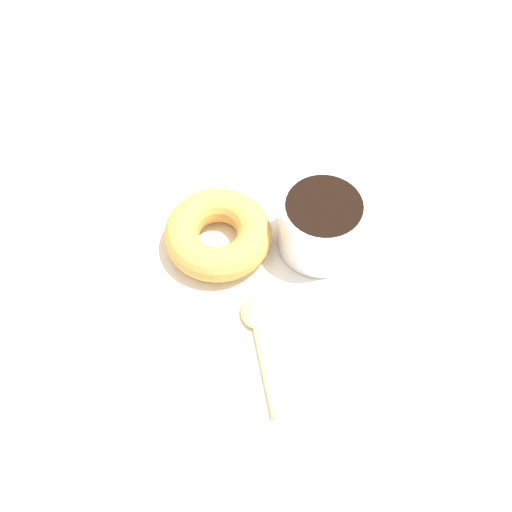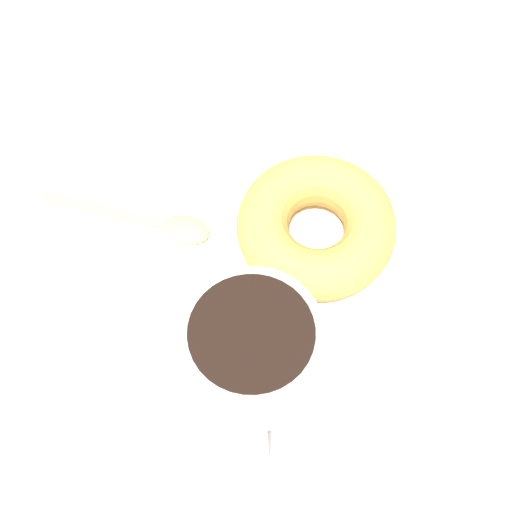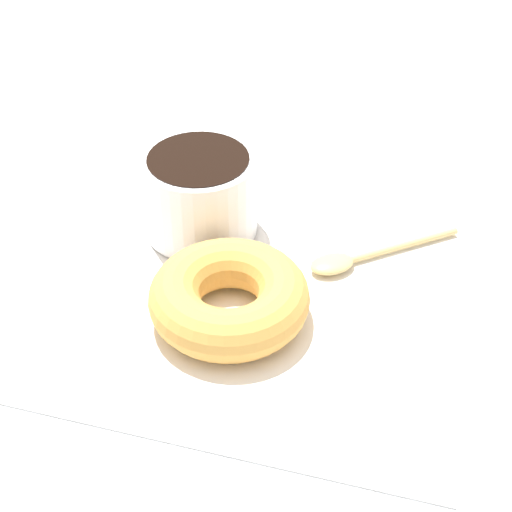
{
  "view_description": "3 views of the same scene",
  "coord_description": "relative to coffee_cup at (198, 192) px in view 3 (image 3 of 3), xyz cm",
  "views": [
    {
      "loc": [
        16.62,
        -36.85,
        65.62
      ],
      "look_at": [
        -1.28,
        0.04,
        2.3
      ],
      "focal_mm": 50.0,
      "sensor_mm": 36.0,
      "label": 1
    },
    {
      "loc": [
        15.35,
        21.2,
        57.1
      ],
      "look_at": [
        -1.28,
        0.04,
        2.3
      ],
      "focal_mm": 60.0,
      "sensor_mm": 36.0,
      "label": 2
    },
    {
      "loc": [
        -50.36,
        -11.7,
        43.34
      ],
      "look_at": [
        -1.28,
        0.04,
        2.3
      ],
      "focal_mm": 60.0,
      "sensor_mm": 36.0,
      "label": 3
    }
  ],
  "objects": [
    {
      "name": "ground_plane",
      "position": [
        -3.78,
        -6.03,
        -4.86
      ],
      "size": [
        120.0,
        120.0,
        2.0
      ],
      "primitive_type": "cube",
      "color": "#B2BCC6"
    },
    {
      "name": "donut",
      "position": [
        -10.03,
        -5.19,
        -1.66
      ],
      "size": [
        11.7,
        11.7,
        3.81
      ],
      "primitive_type": "torus",
      "color": "gold",
      "rests_on": "napkin"
    },
    {
      "name": "coffee_cup",
      "position": [
        0.0,
        0.0,
        0.0
      ],
      "size": [
        9.3,
        11.07,
        6.84
      ],
      "color": "white",
      "rests_on": "napkin"
    },
    {
      "name": "napkin",
      "position": [
        -5.06,
        -5.99,
        -3.71
      ],
      "size": [
        35.16,
        35.16,
        0.3
      ],
      "primitive_type": "cube",
      "rotation": [
        0.0,
        0.0,
        -0.04
      ],
      "color": "white",
      "rests_on": "ground_plane"
    },
    {
      "name": "spoon",
      "position": [
        -1.67,
        -13.04,
        -3.16
      ],
      "size": [
        9.07,
        11.54,
        0.9
      ],
      "color": "#D8B772",
      "rests_on": "napkin"
    }
  ]
}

